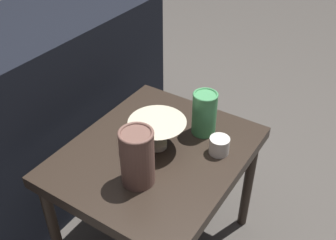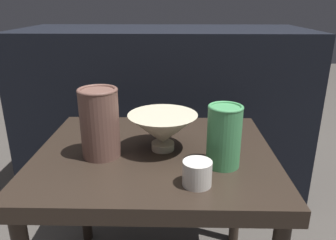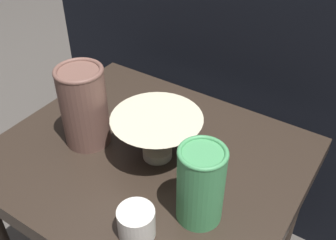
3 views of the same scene
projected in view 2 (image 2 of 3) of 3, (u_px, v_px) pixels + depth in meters
table at (155, 169)px, 0.89m from camera, size 0.62×0.52×0.48m
couch_backdrop at (163, 113)px, 1.48m from camera, size 1.19×0.50×0.75m
bowl at (163, 129)px, 0.86m from camera, size 0.18×0.18×0.10m
vase_textured_left at (100, 122)px, 0.81m from camera, size 0.10×0.10×0.18m
vase_colorful_right at (224, 135)px, 0.77m from camera, size 0.08×0.08×0.15m
cup at (197, 173)px, 0.70m from camera, size 0.06×0.06×0.06m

